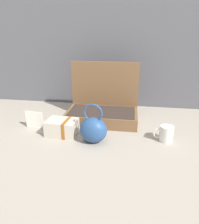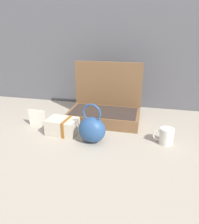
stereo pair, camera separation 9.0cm
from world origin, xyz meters
name	(u,v)px [view 2 (the right image)]	position (x,y,z in m)	size (l,w,h in m)	color
ground_plane	(102,132)	(0.00, 0.00, 0.00)	(6.00, 6.00, 0.00)	#9E9384
back_wall	(118,20)	(0.00, 0.58, 0.70)	(3.20, 0.06, 1.40)	#56565B
open_suitcase	(105,108)	(-0.02, 0.21, 0.09)	(0.51, 0.29, 0.41)	brown
teal_pouch_handbag	(92,129)	(-0.03, -0.14, 0.08)	(0.18, 0.15, 0.24)	#284C7F
cream_toiletry_bag	(63,126)	(-0.24, -0.07, 0.05)	(0.20, 0.15, 0.10)	beige
coffee_mug	(166,136)	(0.40, -0.06, 0.05)	(0.12, 0.08, 0.10)	silver
info_card_left	(37,118)	(-0.46, -0.01, 0.06)	(0.13, 0.01, 0.12)	white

